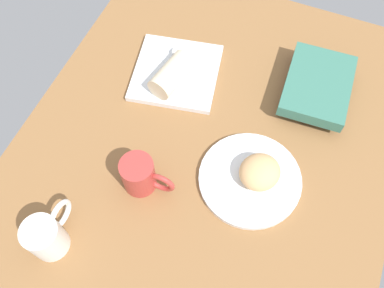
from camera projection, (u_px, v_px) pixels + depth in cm
name	position (u px, v px, depth cm)	size (l,w,h in cm)	color
dining_table	(208.00, 147.00, 102.94)	(110.00, 90.00, 4.00)	olive
round_plate	(250.00, 179.00, 95.88)	(23.90, 23.90, 1.40)	white
scone_pastry	(260.00, 172.00, 92.83)	(9.62, 8.97, 5.75)	#DFAC72
square_plate	(176.00, 72.00, 110.46)	(22.03, 22.03, 1.60)	white
sauce_cup	(181.00, 54.00, 111.03)	(4.53, 4.53, 2.11)	silver
breakfast_wrap	(172.00, 75.00, 105.14)	(6.35, 6.35, 12.27)	beige
book_stack	(317.00, 85.00, 105.45)	(24.39, 17.10, 6.14)	#6B4C7A
coffee_mug	(140.00, 175.00, 91.93)	(7.63, 12.59, 9.36)	#B23833
second_mug	(47.00, 236.00, 85.18)	(12.94, 7.73, 9.87)	white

